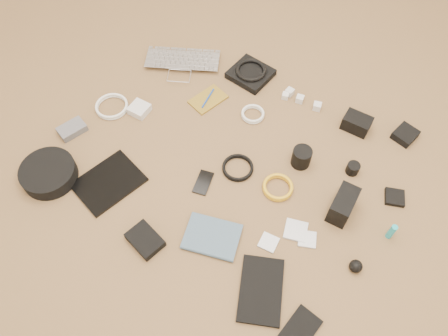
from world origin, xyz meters
The scene contains 33 objects.
laptop centered at (-0.45, 0.37, 0.01)m, with size 0.35×0.24×0.03m, color #B3B3B7.
headphone_pouch centered at (-0.14, 0.49, 0.02)m, with size 0.18×0.17×0.03m, color black.
headphones centered at (-0.14, 0.49, 0.04)m, with size 0.14×0.14×0.02m, color black.
charger_a centered at (0.07, 0.47, 0.02)m, with size 0.03×0.03×0.03m, color silver.
charger_b centered at (0.06, 0.45, 0.01)m, with size 0.03×0.03×0.03m, color silver.
charger_c centered at (0.21, 0.46, 0.02)m, with size 0.03×0.03×0.03m, color silver.
charger_d centered at (0.12, 0.46, 0.02)m, with size 0.03×0.03×0.03m, color silver.
dslr_camera centered at (0.39, 0.43, 0.03)m, with size 0.11×0.08×0.07m, color black.
lens_pouch centered at (0.59, 0.49, 0.02)m, with size 0.08×0.09×0.03m, color black.
notebook_olive centered at (-0.24, 0.27, 0.00)m, with size 0.10×0.16×0.01m, color olive.
pen_blue centered at (-0.24, 0.27, 0.01)m, with size 0.01×0.01×0.12m, color #143FA9.
cable_white_a centered at (-0.02, 0.28, 0.01)m, with size 0.10×0.10×0.01m, color white.
lens_a centered at (0.26, 0.15, 0.04)m, with size 0.08×0.08×0.08m, color black.
lens_b centered at (0.46, 0.22, 0.02)m, with size 0.05×0.05×0.05m, color black.
card_reader centered at (0.65, 0.18, 0.01)m, with size 0.07×0.07×0.02m, color black.
power_brick centered at (-0.47, 0.06, 0.02)m, with size 0.08×0.08×0.03m, color silver.
cable_white_b centered at (-0.59, 0.02, 0.01)m, with size 0.15×0.15×0.01m, color white.
cable_black centered at (0.05, 0.00, 0.01)m, with size 0.13×0.13×0.01m, color black.
cable_yellow centered at (0.23, 0.00, 0.01)m, with size 0.12×0.12×0.01m, color gold.
flash centered at (0.48, 0.02, 0.05)m, with size 0.07×0.14×0.10m, color black.
lens_cleaner centered at (0.67, 0.01, 0.04)m, with size 0.02×0.02×0.08m, color #1BA5B5.
battery_charger centered at (-0.66, -0.17, 0.02)m, with size 0.07×0.11×0.03m, color #5A595F.
tablet centered at (-0.37, -0.30, 0.01)m, with size 0.19×0.25×0.01m, color black.
phone centered at (-0.04, -0.12, 0.00)m, with size 0.06×0.11×0.01m, color black.
filter_case_left centered at (0.30, -0.23, 0.00)m, with size 0.06×0.06×0.01m, color silver.
filter_case_mid centered at (0.37, -0.13, 0.01)m, with size 0.08×0.08×0.01m, color silver.
filter_case_right centered at (0.42, -0.15, 0.00)m, with size 0.06×0.06×0.01m, color silver.
air_blower centered at (0.61, -0.17, 0.02)m, with size 0.05×0.05×0.05m, color black.
headphone_case centered at (-0.59, -0.39, 0.03)m, with size 0.22×0.22×0.06m, color black.
drive_case centered at (-0.10, -0.44, 0.02)m, with size 0.13×0.09×0.03m, color black.
paperback centered at (0.12, -0.38, 0.01)m, with size 0.15×0.20×0.02m, color #425A70.
notebook_black_a centered at (0.35, -0.40, 0.01)m, with size 0.14×0.23×0.02m, color black.
notebook_black_b centered at (0.52, -0.45, 0.01)m, with size 0.09×0.14×0.01m, color black.
Camera 1 is at (0.46, -0.86, 1.49)m, focal length 35.00 mm.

